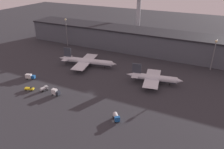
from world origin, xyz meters
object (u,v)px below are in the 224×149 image
at_px(airplane_0, 87,61).
at_px(service_vehicle_3, 29,89).
at_px(service_vehicle_1, 30,76).
at_px(control_tower, 139,9).
at_px(service_vehicle_0, 116,117).
at_px(service_vehicle_4, 44,88).
at_px(service_vehicle_2, 55,92).
at_px(airplane_1, 154,78).

distance_m(airplane_0, service_vehicle_3, 49.57).
relative_size(service_vehicle_1, control_tower, 0.14).
xyz_separation_m(service_vehicle_0, service_vehicle_3, (-60.92, 3.14, -0.64)).
height_order(service_vehicle_1, control_tower, control_tower).
bearing_deg(service_vehicle_4, service_vehicle_3, 131.73).
bearing_deg(service_vehicle_1, service_vehicle_3, -64.63).
bearing_deg(service_vehicle_3, service_vehicle_1, 115.80).
distance_m(service_vehicle_0, service_vehicle_2, 43.00).
relative_size(service_vehicle_0, service_vehicle_3, 0.96).
xyz_separation_m(service_vehicle_1, service_vehicle_3, (11.04, -11.82, -0.81)).
height_order(airplane_1, control_tower, control_tower).
bearing_deg(service_vehicle_4, airplane_1, -37.03).
distance_m(airplane_1, service_vehicle_4, 70.28).
distance_m(airplane_1, service_vehicle_3, 79.39).
distance_m(airplane_0, service_vehicle_1, 43.02).
bearing_deg(service_vehicle_0, airplane_1, 132.82).
bearing_deg(service_vehicle_4, service_vehicle_1, 86.11).
relative_size(airplane_0, control_tower, 0.98).
distance_m(airplane_1, control_tower, 121.09).
xyz_separation_m(service_vehicle_2, service_vehicle_4, (-9.77, 1.00, -0.49)).
xyz_separation_m(service_vehicle_4, control_tower, (7.87, 146.79, 26.23)).
xyz_separation_m(airplane_0, control_tower, (4.20, 102.41, 24.06)).
height_order(service_vehicle_1, service_vehicle_4, service_vehicle_1).
distance_m(airplane_0, service_vehicle_0, 70.65).
distance_m(service_vehicle_1, service_vehicle_4, 21.24).
xyz_separation_m(airplane_1, service_vehicle_2, (-48.43, -40.33, -1.65)).
xyz_separation_m(service_vehicle_0, service_vehicle_2, (-42.62, 5.73, 0.29)).
height_order(airplane_0, service_vehicle_0, airplane_0).
height_order(service_vehicle_1, service_vehicle_2, service_vehicle_2).
xyz_separation_m(airplane_1, service_vehicle_0, (-5.82, -46.06, -1.94)).
xyz_separation_m(airplane_1, service_vehicle_4, (-58.21, -39.33, -2.13)).
relative_size(airplane_0, airplane_1, 1.27).
bearing_deg(service_vehicle_3, service_vehicle_0, -20.20).
xyz_separation_m(service_vehicle_1, service_vehicle_4, (19.57, -8.23, -0.36)).
distance_m(service_vehicle_2, service_vehicle_3, 18.51).
height_order(airplane_1, service_vehicle_0, airplane_1).
bearing_deg(service_vehicle_3, airplane_0, 58.49).
height_order(airplane_1, service_vehicle_3, airplane_1).
bearing_deg(control_tower, service_vehicle_0, -73.83).
bearing_deg(service_vehicle_3, service_vehicle_4, 5.56).
height_order(airplane_0, service_vehicle_3, airplane_0).
distance_m(service_vehicle_2, service_vehicle_4, 9.84).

